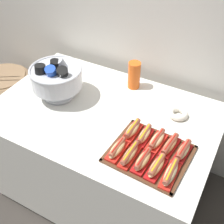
% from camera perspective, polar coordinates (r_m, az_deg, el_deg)
% --- Properties ---
extents(ground_plane, '(10.00, 10.00, 0.00)m').
position_cam_1_polar(ground_plane, '(2.39, -1.28, -14.34)').
color(ground_plane, '#38332D').
extents(buffet_table, '(1.38, 0.91, 0.78)m').
position_cam_1_polar(buffet_table, '(2.07, -1.45, -7.87)').
color(buffet_table, white).
rests_on(buffet_table, ground_plane).
extents(floor_vase, '(0.57, 0.57, 1.16)m').
position_cam_1_polar(floor_vase, '(2.84, -19.25, 1.83)').
color(floor_vase, '#896B4C').
rests_on(floor_vase, ground_plane).
extents(serving_tray, '(0.42, 0.38, 0.01)m').
position_cam_1_polar(serving_tray, '(1.57, 7.31, -8.12)').
color(serving_tray, '#56331E').
rests_on(serving_tray, buffet_table).
extents(hot_dog_0, '(0.07, 0.16, 0.06)m').
position_cam_1_polar(hot_dog_0, '(1.54, 1.02, -7.22)').
color(hot_dog_0, red).
rests_on(hot_dog_0, serving_tray).
extents(hot_dog_1, '(0.06, 0.18, 0.06)m').
position_cam_1_polar(hot_dog_1, '(1.52, 3.48, -8.29)').
color(hot_dog_1, red).
rests_on(hot_dog_1, serving_tray).
extents(hot_dog_2, '(0.07, 0.16, 0.06)m').
position_cam_1_polar(hot_dog_2, '(1.50, 6.01, -9.40)').
color(hot_dog_2, '#B21414').
rests_on(hot_dog_2, serving_tray).
extents(hot_dog_3, '(0.07, 0.17, 0.06)m').
position_cam_1_polar(hot_dog_3, '(1.48, 8.63, -10.49)').
color(hot_dog_3, '#B21414').
rests_on(hot_dog_3, serving_tray).
extents(hot_dog_4, '(0.06, 0.18, 0.06)m').
position_cam_1_polar(hot_dog_4, '(1.47, 11.32, -11.63)').
color(hot_dog_4, red).
rests_on(hot_dog_4, serving_tray).
extents(hot_dog_5, '(0.06, 0.16, 0.06)m').
position_cam_1_polar(hot_dog_5, '(1.64, 3.97, -3.52)').
color(hot_dog_5, red).
rests_on(hot_dog_5, serving_tray).
extents(hot_dog_6, '(0.06, 0.16, 0.06)m').
position_cam_1_polar(hot_dog_6, '(1.62, 6.30, -4.52)').
color(hot_dog_6, '#B21414').
rests_on(hot_dog_6, serving_tray).
extents(hot_dog_7, '(0.08, 0.17, 0.06)m').
position_cam_1_polar(hot_dog_7, '(1.60, 8.70, -5.49)').
color(hot_dog_7, red).
rests_on(hot_dog_7, serving_tray).
extents(hot_dog_8, '(0.07, 0.18, 0.06)m').
position_cam_1_polar(hot_dog_8, '(1.59, 11.16, -6.44)').
color(hot_dog_8, '#B21414').
rests_on(hot_dog_8, serving_tray).
extents(hot_dog_9, '(0.07, 0.16, 0.06)m').
position_cam_1_polar(hot_dog_9, '(1.58, 13.67, -7.42)').
color(hot_dog_9, '#B21414').
rests_on(hot_dog_9, serving_tray).
extents(punch_bowl, '(0.33, 0.33, 0.27)m').
position_cam_1_polar(punch_bowl, '(1.87, -10.78, 6.71)').
color(punch_bowl, silver).
rests_on(punch_bowl, buffet_table).
extents(cup_stack, '(0.08, 0.08, 0.19)m').
position_cam_1_polar(cup_stack, '(1.97, 4.32, 7.17)').
color(cup_stack, '#EA5B19').
rests_on(cup_stack, buffet_table).
extents(donut, '(0.12, 0.12, 0.04)m').
position_cam_1_polar(donut, '(1.81, 12.73, -0.33)').
color(donut, silver).
rests_on(donut, buffet_table).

